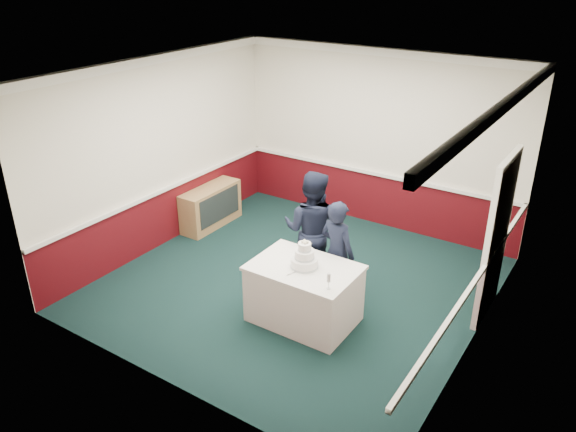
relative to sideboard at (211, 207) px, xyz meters
The scene contains 9 objects.
ground 2.45m from the sideboard, 20.17° to the right, with size 5.00×5.00×0.00m, color black.
room_shell 2.87m from the sideboard, ahead, with size 5.00×5.00×3.00m.
sideboard is the anchor object (origin of this frame).
cake_table 3.21m from the sideboard, 28.15° to the right, with size 1.32×0.92×0.79m.
wedding_cake 3.25m from the sideboard, 28.15° to the right, with size 0.35×0.35×0.36m.
cake_knife 3.31m from the sideboard, 31.48° to the right, with size 0.01×0.22×0.01m, color silver.
champagne_flute 3.82m from the sideboard, 28.32° to the right, with size 0.05×0.05×0.21m.
person_man 2.58m from the sideboard, 15.70° to the right, with size 0.83×0.65×1.71m, color black.
person_woman 3.11m from the sideboard, 16.93° to the right, with size 0.54×0.35×1.48m, color black.
Camera 1 is at (3.69, -5.83, 4.30)m, focal length 35.00 mm.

